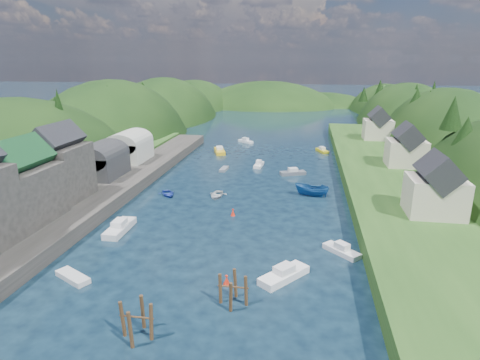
% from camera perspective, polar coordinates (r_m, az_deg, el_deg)
% --- Properties ---
extents(ground, '(600.00, 600.00, 0.00)m').
position_cam_1_polar(ground, '(84.88, 2.43, 1.65)').
color(ground, black).
rests_on(ground, ground).
extents(hillside_left, '(44.00, 245.56, 52.00)m').
position_cam_1_polar(hillside_left, '(123.40, -17.32, 1.87)').
color(hillside_left, black).
rests_on(hillside_left, ground).
extents(hillside_right, '(36.00, 245.56, 48.00)m').
position_cam_1_polar(hillside_right, '(115.85, 26.71, 0.18)').
color(hillside_right, black).
rests_on(hillside_right, ground).
extents(far_hills, '(103.00, 68.00, 44.00)m').
position_cam_1_polar(far_hills, '(208.16, 6.98, 7.58)').
color(far_hills, black).
rests_on(far_hills, ground).
extents(hill_trees, '(91.43, 149.27, 12.01)m').
position_cam_1_polar(hill_trees, '(97.87, 3.73, 10.24)').
color(hill_trees, black).
rests_on(hill_trees, ground).
extents(quay_left, '(12.00, 110.00, 2.00)m').
position_cam_1_polar(quay_left, '(65.03, -22.64, -3.54)').
color(quay_left, '#2D2B28').
rests_on(quay_left, ground).
extents(terrace_left_grass, '(12.00, 110.00, 2.50)m').
position_cam_1_polar(terrace_left_grass, '(68.86, -27.63, -2.87)').
color(terrace_left_grass, '#234719').
rests_on(terrace_left_grass, ground).
extents(boat_sheds, '(7.00, 21.00, 7.50)m').
position_cam_1_polar(boat_sheds, '(80.73, -17.23, 3.97)').
color(boat_sheds, '#2D2D30').
rests_on(boat_sheds, quay_left).
extents(terrace_right, '(16.00, 120.00, 2.40)m').
position_cam_1_polar(terrace_right, '(75.89, 20.54, -0.33)').
color(terrace_right, '#234719').
rests_on(terrace_right, ground).
extents(right_bank_cottages, '(9.00, 59.24, 8.41)m').
position_cam_1_polar(right_bank_cottages, '(83.33, 21.86, 4.30)').
color(right_bank_cottages, beige).
rests_on(right_bank_cottages, terrace_right).
extents(piling_cluster_near, '(2.95, 2.78, 3.90)m').
position_cam_1_polar(piling_cluster_near, '(35.96, -14.43, -19.13)').
color(piling_cluster_near, '#382314').
rests_on(piling_cluster_near, ground).
extents(piling_cluster_far, '(2.94, 2.77, 3.61)m').
position_cam_1_polar(piling_cluster_far, '(39.00, -0.98, -15.67)').
color(piling_cluster_far, '#382314').
rests_on(piling_cluster_far, ground).
extents(channel_buoy_near, '(0.70, 0.70, 1.10)m').
position_cam_1_polar(channel_buoy_near, '(42.31, -1.93, -14.05)').
color(channel_buoy_near, red).
rests_on(channel_buoy_near, ground).
extents(channel_buoy_far, '(0.70, 0.70, 1.10)m').
position_cam_1_polar(channel_buoy_far, '(59.28, -1.01, -4.66)').
color(channel_buoy_far, red).
rests_on(channel_buoy_far, ground).
extents(moored_boats, '(32.81, 96.13, 2.27)m').
position_cam_1_polar(moored_boats, '(58.39, -2.23, -4.84)').
color(moored_boats, white).
rests_on(moored_boats, ground).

